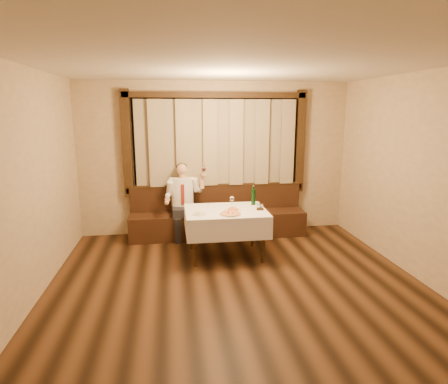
{
  "coord_description": "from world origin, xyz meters",
  "views": [
    {
      "loc": [
        -0.82,
        -3.9,
        2.29
      ],
      "look_at": [
        0.0,
        1.9,
        1.0
      ],
      "focal_mm": 30.0,
      "sensor_mm": 36.0,
      "label": 1
    }
  ],
  "objects": [
    {
      "name": "seated_man",
      "position": [
        -0.64,
        2.64,
        0.8
      ],
      "size": [
        0.74,
        0.55,
        1.36
      ],
      "color": "black",
      "rests_on": "ground"
    },
    {
      "name": "room",
      "position": [
        -0.0,
        0.97,
        1.5
      ],
      "size": [
        5.01,
        6.01,
        2.81
      ],
      "color": "black",
      "rests_on": "ground"
    },
    {
      "name": "pasta_red",
      "position": [
        0.1,
        1.63,
        0.79
      ],
      "size": [
        0.27,
        0.27,
        0.09
      ],
      "rotation": [
        0.0,
        0.0,
        -0.43
      ],
      "color": "white",
      "rests_on": "dining_table"
    },
    {
      "name": "banquette",
      "position": [
        0.0,
        2.72,
        0.31
      ],
      "size": [
        3.2,
        0.61,
        0.94
      ],
      "color": "black",
      "rests_on": "ground"
    },
    {
      "name": "green_bottle",
      "position": [
        0.5,
        1.96,
        0.89
      ],
      "size": [
        0.07,
        0.07,
        0.32
      ],
      "rotation": [
        0.0,
        0.0,
        0.43
      ],
      "color": "#0F491A",
      "rests_on": "dining_table"
    },
    {
      "name": "dining_table",
      "position": [
        0.0,
        1.7,
        0.65
      ],
      "size": [
        1.27,
        0.97,
        0.76
      ],
      "color": "black",
      "rests_on": "ground"
    },
    {
      "name": "pasta_cream",
      "position": [
        -0.42,
        1.51,
        0.79
      ],
      "size": [
        0.23,
        0.23,
        0.08
      ],
      "rotation": [
        0.0,
        0.0,
        0.0
      ],
      "color": "white",
      "rests_on": "dining_table"
    },
    {
      "name": "table_wine_glass",
      "position": [
        0.12,
        1.81,
        0.9
      ],
      "size": [
        0.07,
        0.07,
        0.2
      ],
      "rotation": [
        0.0,
        0.0,
        -0.08
      ],
      "color": "white",
      "rests_on": "dining_table"
    },
    {
      "name": "cruet_caddy",
      "position": [
        0.53,
        1.62,
        0.8
      ],
      "size": [
        0.11,
        0.07,
        0.12
      ],
      "rotation": [
        0.0,
        0.0,
        -0.14
      ],
      "color": "black",
      "rests_on": "dining_table"
    },
    {
      "name": "pizza",
      "position": [
        0.03,
        1.42,
        0.77
      ],
      "size": [
        0.33,
        0.33,
        0.03
      ],
      "rotation": [
        0.0,
        0.0,
        -0.23
      ],
      "color": "white",
      "rests_on": "dining_table"
    }
  ]
}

